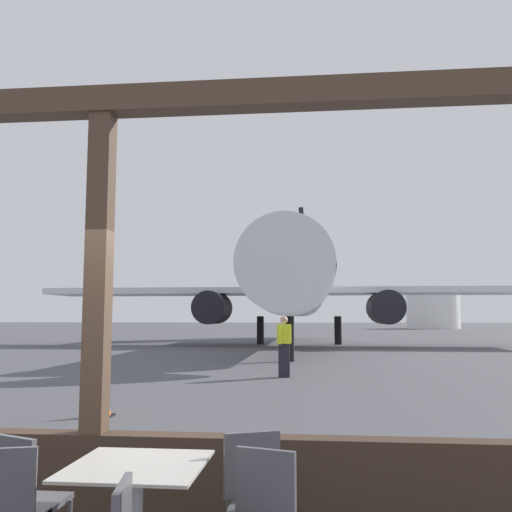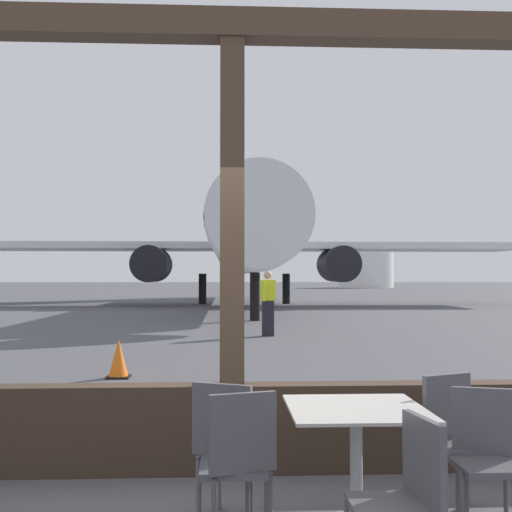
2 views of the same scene
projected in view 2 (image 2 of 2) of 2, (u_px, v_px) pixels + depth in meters
name	position (u px, v px, depth m)	size (l,w,h in m)	color
ground_plane	(228.00, 298.00, 45.00)	(220.00, 220.00, 0.00)	#4C4C51
window_frame	(232.00, 313.00, 5.10)	(8.50, 0.24, 3.83)	#38281E
dining_table	(356.00, 455.00, 3.91)	(0.86, 0.86, 0.78)	#ADA89E
cafe_chair_window_left	(487.00, 449.00, 3.85)	(0.48, 0.48, 0.89)	#4C4C51
cafe_chair_window_right	(238.00, 455.00, 3.62)	(0.48, 0.48, 0.94)	#4C4C51
cafe_chair_aisle_left	(457.00, 431.00, 4.19)	(0.50, 0.50, 0.93)	#4C4C51
cafe_chair_aisle_right	(228.00, 441.00, 3.96)	(0.50, 0.50, 0.93)	#4C4C51
cafe_chair_side_extra	(406.00, 491.00, 3.10)	(0.44, 0.44, 0.89)	#4C4C51
airplane	(246.00, 241.00, 33.40)	(30.36, 29.87, 10.32)	silver
ground_crew_worker	(268.00, 302.00, 16.51)	(0.40, 0.51, 1.74)	black
traffic_cone	(119.00, 359.00, 9.75)	(0.36, 0.36, 0.61)	orange
fuel_storage_tank	(366.00, 270.00, 83.19)	(7.36, 7.36, 4.68)	white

